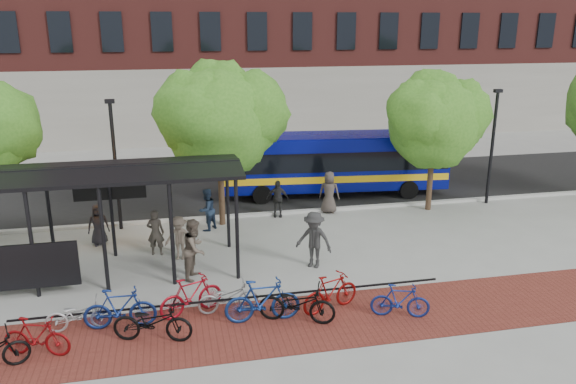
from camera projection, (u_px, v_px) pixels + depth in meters
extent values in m
plane|color=#9E9E99|center=(314.00, 249.00, 20.32)|extent=(160.00, 160.00, 0.00)
cube|color=black|center=(274.00, 188.00, 27.81)|extent=(160.00, 8.00, 0.01)
cube|color=#B7B7B2|center=(291.00, 212.00, 24.05)|extent=(160.00, 0.25, 0.12)
cube|color=maroon|center=(289.00, 324.00, 15.24)|extent=(24.00, 3.00, 0.01)
cube|color=black|center=(238.00, 313.00, 15.83)|extent=(12.00, 0.05, 0.95)
cylinder|color=black|center=(32.00, 245.00, 16.33)|extent=(0.12, 0.12, 3.30)
cylinder|color=black|center=(50.00, 215.00, 18.85)|extent=(0.12, 0.12, 3.30)
cylinder|color=black|center=(104.00, 240.00, 16.72)|extent=(0.12, 0.12, 3.30)
cylinder|color=black|center=(111.00, 211.00, 19.25)|extent=(0.12, 0.12, 3.30)
cylinder|color=black|center=(172.00, 235.00, 17.12)|extent=(0.12, 0.12, 3.30)
cylinder|color=black|center=(171.00, 207.00, 19.65)|extent=(0.12, 0.12, 3.30)
cylinder|color=black|center=(237.00, 230.00, 17.52)|extent=(0.12, 0.12, 3.30)
cylinder|color=black|center=(228.00, 204.00, 20.05)|extent=(0.12, 0.12, 3.30)
cube|color=black|center=(65.00, 178.00, 16.61)|extent=(10.60, 1.65, 0.29)
cube|color=black|center=(72.00, 166.00, 17.92)|extent=(10.60, 1.65, 0.29)
cube|color=black|center=(77.00, 173.00, 18.69)|extent=(9.00, 0.10, 0.40)
cube|color=black|center=(110.00, 189.00, 19.13)|extent=(2.40, 0.12, 0.70)
cube|color=#FF7200|center=(110.00, 189.00, 19.20)|extent=(2.20, 0.02, 0.55)
cylinder|color=#382619|center=(222.00, 194.00, 22.45)|extent=(0.24, 0.24, 2.52)
sphere|color=#35701D|center=(219.00, 122.00, 21.60)|extent=(4.20, 4.20, 4.20)
sphere|color=#35701D|center=(245.00, 112.00, 21.91)|extent=(3.36, 3.36, 3.36)
sphere|color=#35701D|center=(197.00, 113.00, 21.04)|extent=(3.15, 3.15, 3.15)
sphere|color=#35701D|center=(220.00, 99.00, 21.76)|extent=(2.94, 2.94, 2.94)
cylinder|color=#382619|center=(430.00, 184.00, 24.28)|extent=(0.24, 0.24, 2.27)
sphere|color=#35701D|center=(434.00, 124.00, 23.51)|extent=(3.80, 3.80, 3.80)
sphere|color=#35701D|center=(453.00, 115.00, 23.79)|extent=(3.04, 3.04, 3.04)
sphere|color=#35701D|center=(421.00, 116.00, 22.96)|extent=(2.85, 2.85, 2.85)
sphere|color=#35701D|center=(434.00, 103.00, 23.67)|extent=(2.66, 2.66, 2.66)
cylinder|color=black|center=(116.00, 168.00, 21.58)|extent=(0.14, 0.14, 5.00)
cube|color=black|center=(110.00, 101.00, 20.84)|extent=(0.35, 0.20, 0.15)
cylinder|color=black|center=(492.00, 149.00, 24.76)|extent=(0.14, 0.14, 5.00)
cube|color=black|center=(498.00, 91.00, 24.02)|extent=(0.35, 0.20, 0.15)
cube|color=#060D79|center=(332.00, 161.00, 26.37)|extent=(10.82, 3.33, 2.44)
cube|color=black|center=(332.00, 157.00, 26.31)|extent=(10.61, 3.35, 0.89)
cube|color=yellow|center=(332.00, 173.00, 26.54)|extent=(10.72, 3.37, 0.31)
cube|color=#060D79|center=(333.00, 136.00, 26.03)|extent=(10.59, 3.08, 0.16)
cylinder|color=black|center=(262.00, 195.00, 25.25)|extent=(0.87, 0.33, 0.85)
cylinder|color=black|center=(259.00, 181.00, 27.45)|extent=(0.87, 0.33, 0.85)
cylinder|color=black|center=(409.00, 190.00, 25.98)|extent=(0.87, 0.33, 0.85)
cylinder|color=black|center=(394.00, 177.00, 28.18)|extent=(0.87, 0.33, 0.85)
imported|color=maroon|center=(36.00, 337.00, 13.67)|extent=(1.78, 0.97, 1.03)
imported|color=#AFB0B2|center=(79.00, 315.00, 14.83)|extent=(1.73, 0.63, 0.90)
imported|color=navy|center=(120.00, 308.00, 14.90)|extent=(1.93, 0.62, 1.15)
imported|color=black|center=(152.00, 322.00, 14.30)|extent=(2.17, 1.21, 1.08)
imported|color=maroon|center=(191.00, 296.00, 15.62)|extent=(1.95, 1.21, 1.13)
imported|color=gray|center=(228.00, 297.00, 15.80)|extent=(1.77, 0.75, 0.91)
imported|color=navy|center=(262.00, 301.00, 15.21)|extent=(2.09, 0.63, 1.25)
imported|color=black|center=(297.00, 303.00, 15.21)|extent=(2.23, 1.46, 1.11)
imported|color=maroon|center=(331.00, 292.00, 15.83)|extent=(1.92, 1.14, 1.11)
imported|color=navy|center=(400.00, 301.00, 15.48)|extent=(1.70, 0.96, 0.98)
imported|color=black|center=(98.00, 225.00, 20.49)|extent=(0.83, 0.61, 1.56)
imported|color=#3C3730|center=(156.00, 233.00, 19.58)|extent=(0.67, 0.51, 1.65)
imported|color=#1B293F|center=(207.00, 210.00, 21.91)|extent=(1.04, 1.03, 1.69)
imported|color=brown|center=(179.00, 238.00, 19.23)|extent=(1.10, 0.78, 1.55)
imported|color=#252525|center=(277.00, 199.00, 23.48)|extent=(0.98, 0.56, 1.57)
imported|color=#423934|center=(329.00, 192.00, 23.94)|extent=(1.05, 0.89, 1.81)
imported|color=brown|center=(195.00, 249.00, 17.78)|extent=(1.06, 1.17, 1.97)
imported|color=#2B2B2B|center=(314.00, 240.00, 18.56)|extent=(1.43, 1.31, 1.94)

